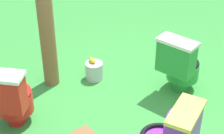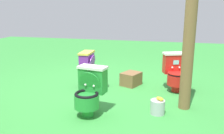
# 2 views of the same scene
# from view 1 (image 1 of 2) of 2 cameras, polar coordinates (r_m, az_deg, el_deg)

# --- Properties ---
(toilet_green) EXTENTS (0.48, 0.55, 0.73)m
(toilet_green) POSITION_cam_1_polar(r_m,az_deg,el_deg) (4.32, 10.28, 0.41)
(toilet_green) COLOR green
(toilet_green) RESTS_ON ground
(toilet_red) EXTENTS (0.55, 0.60, 0.73)m
(toilet_red) POSITION_cam_1_polar(r_m,az_deg,el_deg) (3.87, -15.26, -4.55)
(toilet_red) COLOR red
(toilet_red) RESTS_ON ground
(lemon_bucket) EXTENTS (0.22, 0.22, 0.28)m
(lemon_bucket) POSITION_cam_1_polar(r_m,az_deg,el_deg) (4.62, -2.74, -0.49)
(lemon_bucket) COLOR #B7B7BF
(lemon_bucket) RESTS_ON ground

